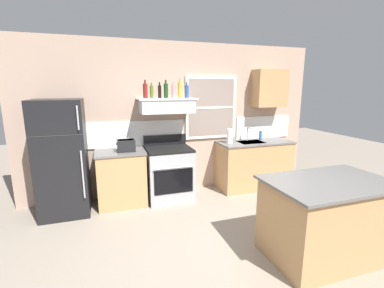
{
  "coord_description": "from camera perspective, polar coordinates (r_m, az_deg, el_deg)",
  "views": [
    {
      "loc": [
        -1.25,
        -2.44,
        1.91
      ],
      "look_at": [
        -0.05,
        1.2,
        1.1
      ],
      "focal_mm": 24.85,
      "sensor_mm": 36.0,
      "label": 1
    }
  ],
  "objects": [
    {
      "name": "bottle_blue_liqueur",
      "position": [
        4.55,
        -1.14,
        11.25
      ],
      "size": [
        0.07,
        0.07,
        0.26
      ],
      "color": "#1E478C",
      "rests_on": "range_hood_shelf"
    },
    {
      "name": "upper_cabinet_right",
      "position": [
        5.42,
        16.31,
        11.37
      ],
      "size": [
        0.64,
        0.32,
        0.7
      ],
      "color": "tan"
    },
    {
      "name": "bottle_rose_pink",
      "position": [
        4.54,
        -3.96,
        11.25
      ],
      "size": [
        0.07,
        0.07,
        0.27
      ],
      "color": "#C67F84",
      "rests_on": "range_hood_shelf"
    },
    {
      "name": "bottle_dark_green_wine",
      "position": [
        4.52,
        -5.62,
        11.36
      ],
      "size": [
        0.07,
        0.07,
        0.29
      ],
      "color": "#143819",
      "rests_on": "range_hood_shelf"
    },
    {
      "name": "refrigerator",
      "position": [
        4.45,
        -26.12,
        -2.75
      ],
      "size": [
        0.7,
        0.72,
        1.75
      ],
      "color": "black",
      "rests_on": "ground_plane"
    },
    {
      "name": "sink_faucet",
      "position": [
        5.21,
        11.96,
        2.57
      ],
      "size": [
        0.03,
        0.17,
        0.28
      ],
      "color": "silver",
      "rests_on": "counter_right_with_sink"
    },
    {
      "name": "stove_range",
      "position": [
        4.65,
        -4.94,
        -6.22
      ],
      "size": [
        0.76,
        0.69,
        1.09
      ],
      "color": "#9EA0A5",
      "rests_on": "ground_plane"
    },
    {
      "name": "counter_right_with_sink",
      "position": [
        5.32,
        13.13,
        -4.24
      ],
      "size": [
        1.43,
        0.63,
        0.91
      ],
      "color": "tan",
      "rests_on": "ground_plane"
    },
    {
      "name": "dish_soap_bottle",
      "position": [
        5.37,
        14.49,
        1.81
      ],
      "size": [
        0.06,
        0.06,
        0.18
      ],
      "primitive_type": "cylinder",
      "color": "blue",
      "rests_on": "counter_right_with_sink"
    },
    {
      "name": "ground_plane",
      "position": [
        3.35,
        7.92,
        -23.05
      ],
      "size": [
        16.0,
        16.0,
        0.0
      ],
      "primitive_type": "plane",
      "color": "gray"
    },
    {
      "name": "range_hood_shelf",
      "position": [
        4.52,
        -5.49,
        8.25
      ],
      "size": [
        0.96,
        0.52,
        0.24
      ],
      "color": "silver"
    },
    {
      "name": "bottle_balsamic_dark",
      "position": [
        4.5,
        -6.96,
        11.14
      ],
      "size": [
        0.06,
        0.06,
        0.26
      ],
      "color": "black",
      "rests_on": "range_hood_shelf"
    },
    {
      "name": "bottle_red_label_wine",
      "position": [
        4.44,
        -10.0,
        11.22
      ],
      "size": [
        0.07,
        0.07,
        0.29
      ],
      "color": "maroon",
      "rests_on": "range_hood_shelf"
    },
    {
      "name": "bottle_olive_oil_square",
      "position": [
        4.5,
        -8.66,
        11.04
      ],
      "size": [
        0.06,
        0.06,
        0.25
      ],
      "color": "#4C601E",
      "rests_on": "range_hood_shelf"
    },
    {
      "name": "counter_left_of_stove",
      "position": [
        4.58,
        -14.89,
        -6.98
      ],
      "size": [
        0.79,
        0.63,
        0.91
      ],
      "color": "tan",
      "rests_on": "ground_plane"
    },
    {
      "name": "back_wall",
      "position": [
        4.87,
        -2.9,
        5.36
      ],
      "size": [
        5.4,
        0.11,
        2.7
      ],
      "color": "tan",
      "rests_on": "ground_plane"
    },
    {
      "name": "toaster",
      "position": [
        4.39,
        -13.98,
        -0.28
      ],
      "size": [
        0.3,
        0.2,
        0.19
      ],
      "color": "black",
      "rests_on": "counter_left_of_stove"
    },
    {
      "name": "kitchen_island",
      "position": [
        3.49,
        26.88,
        -14.08
      ],
      "size": [
        1.4,
        0.9,
        0.91
      ],
      "color": "tan",
      "rests_on": "ground_plane"
    },
    {
      "name": "bottle_champagne_gold_foil",
      "position": [
        4.55,
        -2.57,
        11.52
      ],
      "size": [
        0.08,
        0.08,
        0.32
      ],
      "color": "#B29333",
      "rests_on": "range_hood_shelf"
    },
    {
      "name": "paper_towel_roll",
      "position": [
        4.93,
        8.1,
        1.71
      ],
      "size": [
        0.11,
        0.11,
        0.27
      ],
      "primitive_type": "cylinder",
      "color": "white",
      "rests_on": "counter_right_with_sink"
    }
  ]
}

